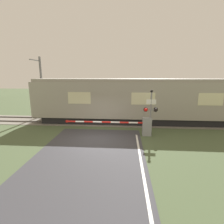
{
  "coord_description": "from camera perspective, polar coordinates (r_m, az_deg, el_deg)",
  "views": [
    {
      "loc": [
        1.81,
        -10.6,
        4.1
      ],
      "look_at": [
        0.86,
        1.63,
        1.48
      ],
      "focal_mm": 28.0,
      "sensor_mm": 36.0,
      "label": 1
    }
  ],
  "objects": [
    {
      "name": "train",
      "position": [
        15.17,
        9.6,
        3.68
      ],
      "size": [
        18.34,
        2.73,
        3.77
      ],
      "color": "black",
      "rests_on": "ground_plane"
    },
    {
      "name": "catenary_pole",
      "position": [
        18.75,
        -22.03,
        7.98
      ],
      "size": [
        0.2,
        1.9,
        5.8
      ],
      "color": "slate",
      "rests_on": "ground_plane"
    },
    {
      "name": "ground_plane",
      "position": [
        11.51,
        -4.94,
        -8.86
      ],
      "size": [
        80.0,
        80.0,
        0.0
      ],
      "primitive_type": "plane",
      "color": "#475638"
    },
    {
      "name": "signal_post",
      "position": [
        11.82,
        12.55,
        0.54
      ],
      "size": [
        0.95,
        0.26,
        3.15
      ],
      "color": "gray",
      "rests_on": "ground_plane"
    },
    {
      "name": "track_bed",
      "position": [
        15.6,
        -2.36,
        -3.09
      ],
      "size": [
        36.0,
        3.2,
        0.13
      ],
      "color": "slate",
      "rests_on": "ground_plane"
    },
    {
      "name": "crossing_barrier",
      "position": [
        12.17,
        9.08,
        -4.45
      ],
      "size": [
        6.0,
        0.44,
        1.26
      ],
      "color": "gray",
      "rests_on": "ground_plane"
    }
  ]
}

